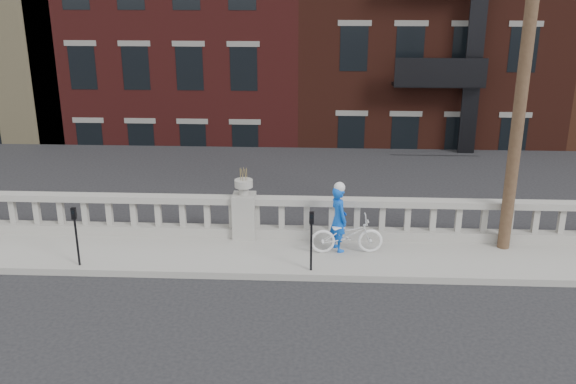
# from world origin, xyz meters

# --- Properties ---
(ground) EXTENTS (120.00, 120.00, 0.00)m
(ground) POSITION_xyz_m (0.00, 0.00, 0.00)
(ground) COLOR black
(ground) RESTS_ON ground
(sidewalk) EXTENTS (32.00, 2.20, 0.15)m
(sidewalk) POSITION_xyz_m (0.00, 3.00, 0.07)
(sidewalk) COLOR #99968E
(sidewalk) RESTS_ON ground
(balustrade) EXTENTS (28.00, 0.34, 1.03)m
(balustrade) POSITION_xyz_m (0.00, 3.95, 0.64)
(balustrade) COLOR #99968E
(balustrade) RESTS_ON sidewalk
(planter_pedestal) EXTENTS (0.55, 0.55, 1.76)m
(planter_pedestal) POSITION_xyz_m (0.00, 3.95, 0.83)
(planter_pedestal) COLOR #99968E
(planter_pedestal) RESTS_ON sidewalk
(lower_level) EXTENTS (80.00, 44.00, 20.80)m
(lower_level) POSITION_xyz_m (0.56, 23.04, 2.63)
(lower_level) COLOR #605E59
(lower_level) RESTS_ON ground
(utility_pole) EXTENTS (1.60, 0.28, 10.00)m
(utility_pole) POSITION_xyz_m (6.20, 3.60, 5.24)
(utility_pole) COLOR #422D1E
(utility_pole) RESTS_ON sidewalk
(parking_meter_d) EXTENTS (0.10, 0.09, 1.36)m
(parking_meter_d) POSITION_xyz_m (-3.50, 2.15, 1.00)
(parking_meter_d) COLOR black
(parking_meter_d) RESTS_ON sidewalk
(parking_meter_e) EXTENTS (0.10, 0.09, 1.36)m
(parking_meter_e) POSITION_xyz_m (1.66, 2.15, 1.00)
(parking_meter_e) COLOR black
(parking_meter_e) RESTS_ON sidewalk
(bicycle) EXTENTS (1.71, 0.72, 0.88)m
(bicycle) POSITION_xyz_m (2.47, 3.13, 0.59)
(bicycle) COLOR white
(bicycle) RESTS_ON sidewalk
(cyclist) EXTENTS (0.57, 0.67, 1.56)m
(cyclist) POSITION_xyz_m (2.28, 3.27, 0.93)
(cyclist) COLOR blue
(cyclist) RESTS_ON sidewalk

